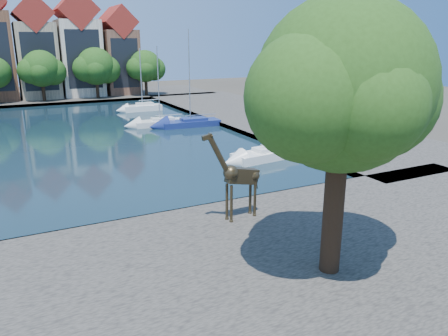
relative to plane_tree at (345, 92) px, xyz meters
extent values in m
plane|color=#38332B|center=(-7.62, 9.01, -7.67)|extent=(160.00, 160.00, 0.00)
cube|color=black|center=(-7.62, 33.01, -7.63)|extent=(38.00, 50.00, 0.08)
cube|color=#514E46|center=(-7.62, 2.01, -7.42)|extent=(50.00, 14.00, 0.50)
cube|color=#514E46|center=(-7.62, 65.01, -7.42)|extent=(60.00, 16.00, 0.50)
cube|color=#514E46|center=(17.38, 33.01, -7.42)|extent=(14.00, 52.00, 0.50)
cylinder|color=#332114|center=(-0.12, 0.01, -4.42)|extent=(0.80, 0.80, 5.50)
sphere|color=#244814|center=(-0.12, 0.01, 0.25)|extent=(6.40, 6.40, 6.40)
sphere|color=#244814|center=(1.80, 0.31, -0.39)|extent=(4.80, 4.80, 4.80)
sphere|color=#244814|center=(-1.88, -0.39, -0.07)|extent=(4.48, 4.48, 4.48)
cube|color=tan|center=(-5.62, 65.01, -1.42)|extent=(5.88, 9.00, 11.50)
cube|color=maroon|center=(-5.62, 65.01, 5.65)|extent=(5.94, 9.18, 5.94)
cube|color=black|center=(-5.62, 60.53, -1.42)|extent=(4.80, 0.05, 8.62)
cube|color=beige|center=(0.88, 65.01, -1.17)|extent=(6.37, 9.00, 12.00)
cube|color=maroon|center=(0.88, 65.01, 6.26)|extent=(6.43, 9.18, 6.43)
cube|color=black|center=(0.88, 60.53, -1.17)|extent=(5.20, 0.05, 9.00)
cube|color=brown|center=(7.38, 65.01, -1.92)|extent=(5.39, 9.00, 10.50)
cube|color=maroon|center=(7.38, 65.01, 4.54)|extent=(5.44, 9.18, 5.44)
cube|color=black|center=(7.38, 60.53, -1.92)|extent=(4.40, 0.05, 7.88)
cylinder|color=#332114|center=(-5.62, 59.51, -5.57)|extent=(0.50, 0.50, 3.20)
sphere|color=#223F12|center=(-5.62, 59.51, -2.35)|extent=(5.40, 5.40, 5.40)
sphere|color=#223F12|center=(-4.00, 59.81, -2.89)|extent=(4.05, 4.05, 4.05)
sphere|color=#223F12|center=(-7.10, 59.11, -2.62)|extent=(3.78, 3.78, 3.78)
cylinder|color=#332114|center=(2.38, 59.51, -5.57)|extent=(0.50, 0.50, 3.20)
sphere|color=#223F12|center=(2.38, 59.51, -2.23)|extent=(5.80, 5.80, 5.80)
sphere|color=#223F12|center=(4.12, 59.81, -2.81)|extent=(4.35, 4.35, 4.35)
sphere|color=#223F12|center=(0.79, 59.11, -2.52)|extent=(4.06, 4.06, 4.06)
cylinder|color=#332114|center=(10.38, 59.51, -5.57)|extent=(0.50, 0.50, 3.20)
sphere|color=#223F12|center=(10.38, 59.51, -2.41)|extent=(5.20, 5.20, 5.20)
sphere|color=#223F12|center=(11.94, 59.81, -2.93)|extent=(3.90, 3.90, 3.90)
sphere|color=#223F12|center=(8.95, 59.11, -2.67)|extent=(3.64, 3.64, 3.64)
cylinder|color=#372D1B|center=(-1.44, 6.06, -6.19)|extent=(0.15, 0.15, 1.96)
cylinder|color=#372D1B|center=(-1.48, 6.47, -6.19)|extent=(0.15, 0.15, 1.96)
cylinder|color=#372D1B|center=(0.05, 6.23, -6.19)|extent=(0.15, 0.15, 1.96)
cylinder|color=#372D1B|center=(0.00, 6.64, -6.19)|extent=(0.15, 0.15, 1.96)
cube|color=#372D1B|center=(-0.67, 6.36, -4.88)|extent=(1.95, 0.73, 1.14)
cylinder|color=#372D1B|center=(-2.05, 6.20, -3.61)|extent=(1.28, 0.42, 2.03)
cube|color=#372D1B|center=(-2.72, 6.12, -2.62)|extent=(0.56, 0.23, 0.31)
cube|color=white|center=(7.38, 16.97, -7.15)|extent=(5.91, 2.70, 0.89)
cube|color=white|center=(7.38, 16.97, -6.85)|extent=(2.65, 1.70, 0.50)
cylinder|color=#B2B2B7|center=(7.38, 16.97, -2.73)|extent=(0.12, 0.12, 8.33)
cube|color=navy|center=(7.38, 32.95, -7.18)|extent=(6.72, 2.69, 0.83)
cube|color=navy|center=(7.38, 32.95, -6.90)|extent=(2.98, 1.78, 0.46)
cylinder|color=#B2B2B7|center=(7.38, 32.95, -2.03)|extent=(0.11, 0.11, 9.83)
cube|color=silver|center=(4.38, 34.73, -7.19)|extent=(5.78, 2.23, 0.80)
cube|color=silver|center=(4.38, 34.73, -6.92)|extent=(2.55, 1.50, 0.44)
cylinder|color=#B2B2B7|center=(4.38, 34.73, -2.91)|extent=(0.11, 0.11, 8.11)
cube|color=white|center=(5.71, 46.08, -7.09)|extent=(5.14, 1.87, 0.99)
cube|color=white|center=(5.71, 46.08, -6.76)|extent=(2.26, 1.29, 0.55)
cylinder|color=#B2B2B7|center=(5.71, 46.08, -3.06)|extent=(0.13, 0.13, 7.52)
camera|label=1|loc=(-11.03, -12.24, 1.81)|focal=35.00mm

